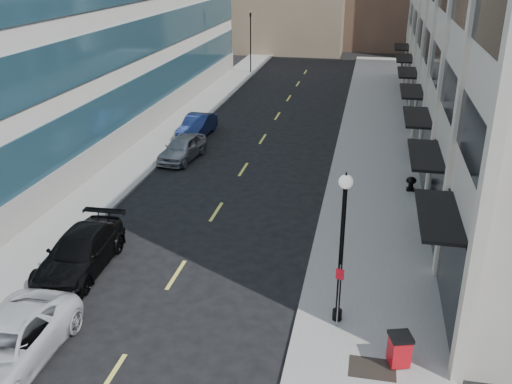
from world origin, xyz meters
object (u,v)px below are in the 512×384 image
at_px(car_silver_sedan, 182,148).
at_px(trash_bin, 399,349).
at_px(sign_post, 339,287).
at_px(urn_planter, 411,182).
at_px(car_white_van, 6,346).
at_px(car_blue_sedan, 197,126).
at_px(car_black_pickup, 80,252).
at_px(traffic_signal, 250,17).
at_px(lamppost, 342,236).

height_order(car_silver_sedan, trash_bin, car_silver_sedan).
height_order(sign_post, urn_planter, sign_post).
bearing_deg(urn_planter, car_white_van, -127.34).
bearing_deg(car_blue_sedan, car_black_pickup, -85.07).
height_order(car_blue_sedan, urn_planter, car_blue_sedan).
xyz_separation_m(traffic_signal, lamppost, (11.88, -41.91, -2.42)).
bearing_deg(car_silver_sedan, car_white_van, -80.50).
height_order(car_black_pickup, urn_planter, car_black_pickup).
distance_m(lamppost, sign_post, 1.69).
bearing_deg(sign_post, car_blue_sedan, 132.01).
bearing_deg(car_white_van, urn_planter, 52.15).
relative_size(car_silver_sedan, car_blue_sedan, 0.97).
relative_size(car_silver_sedan, trash_bin, 4.10).
bearing_deg(lamppost, sign_post, -87.32).
height_order(car_white_van, car_blue_sedan, car_white_van).
relative_size(traffic_signal, car_black_pickup, 1.31).
height_order(car_blue_sedan, trash_bin, car_blue_sedan).
height_order(traffic_signal, urn_planter, traffic_signal).
relative_size(car_black_pickup, car_blue_sedan, 1.20).
height_order(car_black_pickup, trash_bin, car_black_pickup).
bearing_deg(car_black_pickup, car_silver_sedan, 88.74).
relative_size(car_blue_sedan, sign_post, 1.91).
xyz_separation_m(traffic_signal, car_black_pickup, (1.71, -40.35, -4.94)).
distance_m(car_black_pickup, urn_planter, 16.92).
bearing_deg(car_blue_sedan, car_silver_sedan, -81.24).
bearing_deg(lamppost, car_blue_sedan, 119.00).
xyz_separation_m(car_black_pickup, lamppost, (10.17, -1.56, 2.53)).
relative_size(car_black_pickup, car_silver_sedan, 1.24).
distance_m(traffic_signal, lamppost, 43.63).
xyz_separation_m(car_white_van, sign_post, (9.60, 3.84, 0.89)).
bearing_deg(car_blue_sedan, traffic_signal, 95.27).
height_order(traffic_signal, trash_bin, traffic_signal).
bearing_deg(car_black_pickup, sign_post, -12.94).
relative_size(traffic_signal, sign_post, 2.99).
distance_m(car_silver_sedan, car_blue_sedan, 4.76).
distance_m(car_black_pickup, lamppost, 10.60).
bearing_deg(urn_planter, trash_bin, -94.03).
relative_size(car_silver_sedan, lamppost, 0.81).
xyz_separation_m(traffic_signal, trash_bin, (13.85, -43.84, -5.00)).
xyz_separation_m(car_silver_sedan, trash_bin, (12.34, -16.82, -0.02)).
relative_size(trash_bin, lamppost, 0.20).
relative_size(car_blue_sedan, urn_planter, 5.98).
xyz_separation_m(car_white_van, lamppost, (9.58, 4.23, 2.53)).
bearing_deg(sign_post, car_black_pickup, -177.38).
height_order(traffic_signal, car_silver_sedan, traffic_signal).
bearing_deg(sign_post, lamppost, 106.11).
height_order(car_silver_sedan, sign_post, sign_post).
relative_size(lamppost, urn_planter, 7.20).
bearing_deg(urn_planter, car_blue_sedan, 151.85).
xyz_separation_m(traffic_signal, car_silver_sedan, (1.51, -27.02, -4.98)).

